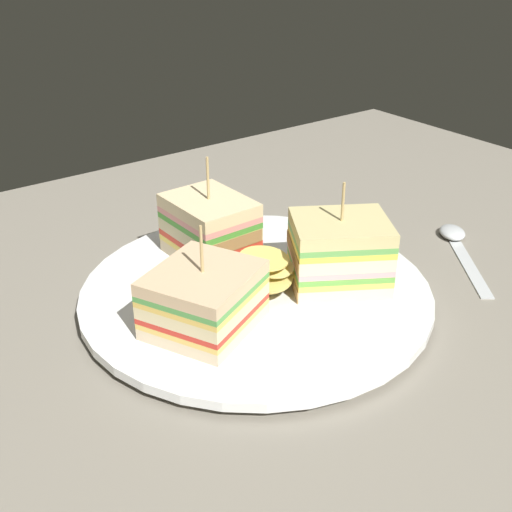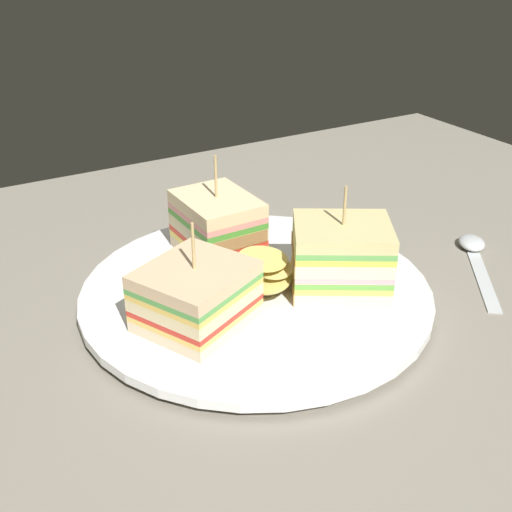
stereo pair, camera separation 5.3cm
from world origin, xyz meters
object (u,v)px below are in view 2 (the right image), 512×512
at_px(spoon, 475,252).
at_px(sandwich_wedge_0, 218,226).
at_px(sandwich_wedge_2, 340,257).
at_px(chip_pile, 264,276).
at_px(sandwich_wedge_1, 196,296).
at_px(plate, 256,293).

bearing_deg(spoon, sandwich_wedge_0, 102.74).
distance_m(sandwich_wedge_0, sandwich_wedge_2, 0.12).
bearing_deg(chip_pile, spoon, -6.51).
bearing_deg(sandwich_wedge_1, spoon, -27.78).
xyz_separation_m(sandwich_wedge_0, chip_pile, (0.00, -0.08, -0.01)).
distance_m(sandwich_wedge_1, sandwich_wedge_2, 0.13).
bearing_deg(plate, sandwich_wedge_0, 89.89).
relative_size(plate, sandwich_wedge_0, 3.09).
height_order(sandwich_wedge_1, spoon, sandwich_wedge_1).
bearing_deg(spoon, plate, 118.89).
bearing_deg(plate, sandwich_wedge_2, -30.06).
xyz_separation_m(plate, sandwich_wedge_0, (0.00, 0.07, 0.03)).
xyz_separation_m(sandwich_wedge_1, sandwich_wedge_2, (0.13, -0.01, 0.01)).
height_order(plate, sandwich_wedge_0, sandwich_wedge_0).
distance_m(plate, sandwich_wedge_2, 0.08).
bearing_deg(sandwich_wedge_2, sandwich_wedge_1, 25.65).
bearing_deg(sandwich_wedge_1, sandwich_wedge_2, -30.92).
height_order(sandwich_wedge_0, sandwich_wedge_2, sandwich_wedge_0).
bearing_deg(plate, chip_pile, -72.89).
distance_m(chip_pile, spoon, 0.23).
relative_size(sandwich_wedge_2, spoon, 0.83).
bearing_deg(sandwich_wedge_2, sandwich_wedge_0, -29.18).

